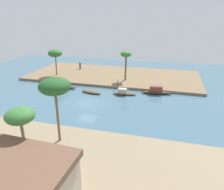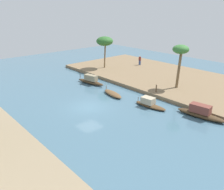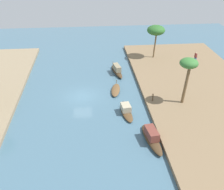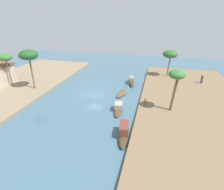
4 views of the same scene
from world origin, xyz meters
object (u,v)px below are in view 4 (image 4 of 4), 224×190
(sampan_foreground, at_px, (122,93))
(palm_tree_right_tall, at_px, (29,55))
(sampan_with_red_awning, at_px, (132,81))
(mooring_post, at_px, (145,102))
(sampan_open_hull, at_px, (118,108))
(palm_tree_left_near, at_px, (177,76))
(palm_tree_right_short, at_px, (5,58))
(person_on_near_bank, at_px, (202,80))
(sampan_near_left_bank, at_px, (124,131))
(palm_tree_left_far, at_px, (170,54))

(sampan_foreground, height_order, palm_tree_right_tall, palm_tree_right_tall)
(sampan_with_red_awning, distance_m, mooring_post, 10.06)
(sampan_open_hull, relative_size, palm_tree_left_near, 0.70)
(palm_tree_left_near, height_order, palm_tree_right_tall, palm_tree_right_tall)
(sampan_open_hull, xyz_separation_m, sampan_with_red_awning, (11.34, -0.12, 0.11))
(sampan_foreground, xyz_separation_m, palm_tree_right_short, (-2.01, 20.40, 5.32))
(mooring_post, bearing_deg, palm_tree_right_tall, 85.68)
(palm_tree_left_near, xyz_separation_m, palm_tree_right_short, (2.35, 28.30, 0.20))
(palm_tree_left_near, bearing_deg, person_on_near_bank, -25.88)
(palm_tree_left_near, distance_m, palm_tree_right_tall, 23.40)
(sampan_open_hull, distance_m, palm_tree_right_tall, 17.43)
(mooring_post, bearing_deg, sampan_near_left_bank, 166.58)
(person_on_near_bank, distance_m, mooring_post, 15.11)
(sampan_open_hull, relative_size, palm_tree_right_short, 0.70)
(palm_tree_left_near, distance_m, palm_tree_left_far, 15.12)
(sampan_open_hull, bearing_deg, person_on_near_bank, -50.90)
(sampan_near_left_bank, distance_m, palm_tree_left_near, 9.74)
(sampan_foreground, height_order, sampan_near_left_bank, sampan_near_left_bank)
(palm_tree_right_tall, bearing_deg, palm_tree_right_short, 87.82)
(palm_tree_right_short, bearing_deg, mooring_post, -93.88)
(sampan_open_hull, bearing_deg, palm_tree_right_short, 73.84)
(sampan_near_left_bank, xyz_separation_m, person_on_near_bank, (18.82, -11.37, 0.67))
(sampan_near_left_bank, xyz_separation_m, palm_tree_right_tall, (8.68, 17.88, 5.82))
(mooring_post, height_order, palm_tree_right_short, palm_tree_right_short)
(mooring_post, xyz_separation_m, palm_tree_right_short, (1.67, 24.62, 4.60))
(sampan_with_red_awning, distance_m, palm_tree_right_short, 23.12)
(palm_tree_left_far, bearing_deg, mooring_post, 166.45)
(palm_tree_right_tall, distance_m, palm_tree_right_short, 5.09)
(palm_tree_right_short, bearing_deg, person_on_near_bank, -73.81)
(palm_tree_right_short, bearing_deg, sampan_foreground, -84.38)
(palm_tree_right_tall, xyz_separation_m, palm_tree_right_short, (0.19, 5.02, -0.79))
(mooring_post, distance_m, palm_tree_left_far, 15.41)
(palm_tree_left_near, relative_size, palm_tree_left_far, 1.05)
(sampan_with_red_awning, bearing_deg, palm_tree_right_short, 99.74)
(mooring_post, xyz_separation_m, palm_tree_left_near, (-0.68, -3.68, 4.40))
(person_on_near_bank, bearing_deg, palm_tree_left_far, -135.07)
(mooring_post, height_order, palm_tree_left_far, palm_tree_left_far)
(sampan_foreground, height_order, mooring_post, mooring_post)
(sampan_open_hull, distance_m, palm_tree_left_far, 18.38)
(sampan_foreground, bearing_deg, palm_tree_left_near, -108.76)
(person_on_near_bank, xyz_separation_m, palm_tree_right_tall, (-10.14, 29.25, 5.15))
(sampan_foreground, relative_size, sampan_with_red_awning, 0.77)
(sampan_with_red_awning, xyz_separation_m, sampan_near_left_bank, (-16.65, -1.72, -0.01))
(sampan_near_left_bank, xyz_separation_m, mooring_post, (7.20, -1.72, 0.43))
(person_on_near_bank, relative_size, palm_tree_right_tall, 0.25)
(sampan_foreground, xyz_separation_m, palm_tree_left_near, (-4.36, -7.90, 5.11))
(sampan_near_left_bank, bearing_deg, mooring_post, -21.08)
(palm_tree_left_far, height_order, palm_tree_right_tall, palm_tree_right_tall)
(sampan_open_hull, distance_m, sampan_foreground, 5.61)
(sampan_with_red_awning, bearing_deg, palm_tree_left_far, -64.60)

